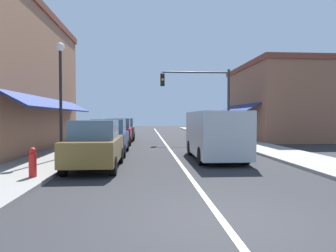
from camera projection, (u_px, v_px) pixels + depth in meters
The scene contains 14 objects.
ground_plane at pixel (164, 142), 23.33m from camera, with size 80.00×80.00×0.00m, color #28282B.
sidewalk_left at pixel (91, 141), 22.92m from camera, with size 2.60×56.00×0.12m, color gray.
sidewalk_right at pixel (235, 140), 23.72m from camera, with size 2.60×56.00×0.12m, color gray.
lane_center_stripe at pixel (164, 142), 23.33m from camera, with size 0.14×52.00×0.01m, color silver.
storefront_left_block at pixel (3, 79), 16.56m from camera, with size 5.93×14.20×7.91m.
storefront_right_block at pixel (277, 102), 25.94m from camera, with size 7.25×10.20×6.26m.
parked_car_nearest_left at pixel (95, 145), 11.08m from camera, with size 1.79×4.11×1.77m.
parked_car_second_left at pixel (109, 137), 15.37m from camera, with size 1.78×4.10×1.77m.
parked_car_third_left at pixel (119, 131), 21.11m from camera, with size 1.81×4.11×1.77m.
parked_car_far_left at pixel (124, 129), 25.13m from camera, with size 1.85×4.13×1.77m.
van_in_lane at pixel (215, 133), 13.60m from camera, with size 2.03×5.19×2.12m.
traffic_signal_mast_arm at pixel (204, 92), 22.63m from camera, with size 5.20×0.50×5.43m.
street_lamp_left_near at pixel (61, 82), 12.97m from camera, with size 0.36×0.36×5.04m.
fire_hydrant at pixel (33, 162), 8.99m from camera, with size 0.22×0.22×0.87m.
Camera 1 is at (-1.39, -5.24, 1.89)m, focal length 32.69 mm.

